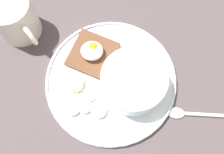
# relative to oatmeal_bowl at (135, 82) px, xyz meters

# --- Properties ---
(ground_plane) EXTENTS (1.20, 1.20, 0.02)m
(ground_plane) POSITION_rel_oatmeal_bowl_xyz_m (-0.05, 0.01, -0.05)
(ground_plane) COLOR #4B3F41
(ground_plane) RESTS_ON ground
(plate) EXTENTS (0.28, 0.28, 0.02)m
(plate) POSITION_rel_oatmeal_bowl_xyz_m (-0.05, 0.01, -0.03)
(plate) COLOR white
(plate) RESTS_ON ground_plane
(oatmeal_bowl) EXTENTS (0.13, 0.13, 0.06)m
(oatmeal_bowl) POSITION_rel_oatmeal_bowl_xyz_m (0.00, 0.00, 0.00)
(oatmeal_bowl) COLOR white
(oatmeal_bowl) RESTS_ON plate
(toast_slice) EXTENTS (0.13, 0.13, 0.01)m
(toast_slice) POSITION_rel_oatmeal_bowl_xyz_m (-0.09, 0.07, -0.02)
(toast_slice) COLOR brown
(toast_slice) RESTS_ON plate
(poached_egg) EXTENTS (0.05, 0.05, 0.03)m
(poached_egg) POSITION_rel_oatmeal_bowl_xyz_m (-0.09, 0.07, -0.01)
(poached_egg) COLOR white
(poached_egg) RESTS_ON toast_slice
(banana_slice_front) EXTENTS (0.03, 0.03, 0.01)m
(banana_slice_front) POSITION_rel_oatmeal_bowl_xyz_m (-0.10, -0.04, -0.02)
(banana_slice_front) COLOR #EEECB5
(banana_slice_front) RESTS_ON plate
(banana_slice_left) EXTENTS (0.05, 0.05, 0.02)m
(banana_slice_left) POSITION_rel_oatmeal_bowl_xyz_m (-0.12, 0.00, -0.02)
(banana_slice_left) COLOR beige
(banana_slice_left) RESTS_ON plate
(banana_slice_back) EXTENTS (0.05, 0.05, 0.01)m
(banana_slice_back) POSITION_rel_oatmeal_bowl_xyz_m (-0.07, -0.05, -0.02)
(banana_slice_back) COLOR #F2E5BC
(banana_slice_back) RESTS_ON plate
(banana_slice_right) EXTENTS (0.03, 0.04, 0.01)m
(banana_slice_right) POSITION_rel_oatmeal_bowl_xyz_m (-0.09, -0.02, -0.03)
(banana_slice_right) COLOR beige
(banana_slice_right) RESTS_ON plate
(banana_slice_inner) EXTENTS (0.05, 0.05, 0.01)m
(banana_slice_inner) POSITION_rel_oatmeal_bowl_xyz_m (-0.13, -0.05, -0.03)
(banana_slice_inner) COLOR #EFEABC
(banana_slice_inner) RESTS_ON plate
(coffee_mug) EXTENTS (0.10, 0.11, 0.10)m
(coffee_mug) POSITION_rel_oatmeal_bowl_xyz_m (-0.25, 0.15, 0.01)
(coffee_mug) COLOR white
(coffee_mug) RESTS_ON ground_plane
(spoon) EXTENTS (0.12, 0.03, 0.01)m
(spoon) POSITION_rel_oatmeal_bowl_xyz_m (0.12, -0.06, -0.04)
(spoon) COLOR silver
(spoon) RESTS_ON ground_plane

